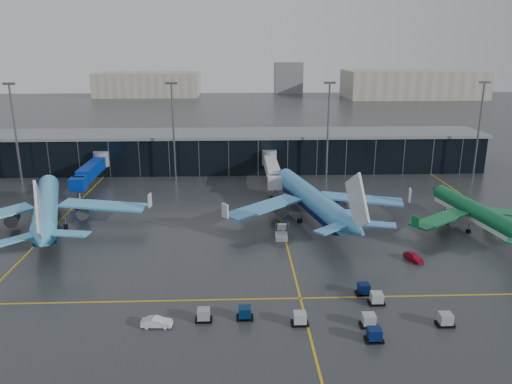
{
  "coord_description": "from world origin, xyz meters",
  "views": [
    {
      "loc": [
        1.24,
        -78.06,
        34.43
      ],
      "look_at": [
        5.0,
        18.0,
        6.0
      ],
      "focal_mm": 35.0,
      "sensor_mm": 36.0,
      "label": 1
    }
  ],
  "objects_px": {
    "service_van_white": "(157,322)",
    "mobile_airstair": "(282,235)",
    "airliner_klm_near": "(311,186)",
    "service_van_red": "(414,257)",
    "baggage_carts": "(335,314)",
    "airliner_arkefly": "(45,193)",
    "airliner_aer_lingus": "(478,202)"
  },
  "relations": [
    {
      "from": "service_van_white",
      "to": "mobile_airstair",
      "type": "bearing_deg",
      "value": -29.98
    },
    {
      "from": "airliner_klm_near",
      "to": "mobile_airstair",
      "type": "height_order",
      "value": "airliner_klm_near"
    },
    {
      "from": "service_van_red",
      "to": "service_van_white",
      "type": "relative_size",
      "value": 0.97
    },
    {
      "from": "baggage_carts",
      "to": "mobile_airstair",
      "type": "relative_size",
      "value": 9.59
    },
    {
      "from": "airliner_arkefly",
      "to": "airliner_klm_near",
      "type": "xyz_separation_m",
      "value": [
        52.07,
        3.29,
        0.01
      ]
    },
    {
      "from": "baggage_carts",
      "to": "mobile_airstair",
      "type": "distance_m",
      "value": 28.7
    },
    {
      "from": "airliner_aer_lingus",
      "to": "mobile_airstair",
      "type": "distance_m",
      "value": 38.43
    },
    {
      "from": "baggage_carts",
      "to": "airliner_arkefly",
      "type": "bearing_deg",
      "value": 143.97
    },
    {
      "from": "airliner_klm_near",
      "to": "baggage_carts",
      "type": "distance_m",
      "value": 39.92
    },
    {
      "from": "mobile_airstair",
      "to": "service_van_white",
      "type": "xyz_separation_m",
      "value": [
        -18.5,
        -29.38,
        -0.12
      ]
    },
    {
      "from": "airliner_arkefly",
      "to": "baggage_carts",
      "type": "distance_m",
      "value": 61.63
    },
    {
      "from": "airliner_arkefly",
      "to": "airliner_aer_lingus",
      "type": "bearing_deg",
      "value": -21.04
    },
    {
      "from": "airliner_arkefly",
      "to": "airliner_klm_near",
      "type": "relative_size",
      "value": 1.0
    },
    {
      "from": "airliner_arkefly",
      "to": "airliner_klm_near",
      "type": "height_order",
      "value": "airliner_klm_near"
    },
    {
      "from": "mobile_airstair",
      "to": "service_van_red",
      "type": "bearing_deg",
      "value": -24.45
    },
    {
      "from": "airliner_arkefly",
      "to": "baggage_carts",
      "type": "bearing_deg",
      "value": -54.12
    },
    {
      "from": "airliner_klm_near",
      "to": "airliner_aer_lingus",
      "type": "xyz_separation_m",
      "value": [
        31.05,
        -7.56,
        -1.42
      ]
    },
    {
      "from": "airliner_arkefly",
      "to": "airliner_klm_near",
      "type": "distance_m",
      "value": 52.18
    },
    {
      "from": "airliner_klm_near",
      "to": "service_van_red",
      "type": "distance_m",
      "value": 26.63
    },
    {
      "from": "airliner_klm_near",
      "to": "service_van_white",
      "type": "bearing_deg",
      "value": -134.93
    },
    {
      "from": "airliner_klm_near",
      "to": "mobile_airstair",
      "type": "bearing_deg",
      "value": -134.94
    },
    {
      "from": "airliner_arkefly",
      "to": "baggage_carts",
      "type": "relative_size",
      "value": 1.37
    },
    {
      "from": "mobile_airstair",
      "to": "service_van_white",
      "type": "bearing_deg",
      "value": -119.72
    },
    {
      "from": "airliner_aer_lingus",
      "to": "service_van_red",
      "type": "distance_m",
      "value": 22.59
    },
    {
      "from": "service_van_white",
      "to": "airliner_aer_lingus",
      "type": "bearing_deg",
      "value": -57.62
    },
    {
      "from": "airliner_klm_near",
      "to": "airliner_aer_lingus",
      "type": "bearing_deg",
      "value": -26.41
    },
    {
      "from": "airliner_klm_near",
      "to": "baggage_carts",
      "type": "relative_size",
      "value": 1.38
    },
    {
      "from": "airliner_aer_lingus",
      "to": "mobile_airstair",
      "type": "bearing_deg",
      "value": 177.26
    },
    {
      "from": "airliner_arkefly",
      "to": "airliner_klm_near",
      "type": "bearing_deg",
      "value": -14.48
    },
    {
      "from": "airliner_klm_near",
      "to": "airliner_aer_lingus",
      "type": "relative_size",
      "value": 1.25
    },
    {
      "from": "airliner_arkefly",
      "to": "service_van_white",
      "type": "height_order",
      "value": "airliner_arkefly"
    },
    {
      "from": "mobile_airstair",
      "to": "service_van_red",
      "type": "distance_m",
      "value": 23.6
    }
  ]
}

